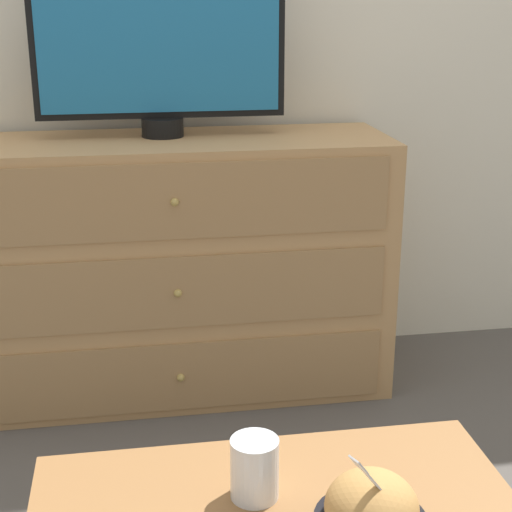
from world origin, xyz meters
The scene contains 4 objects.
ground_plane centered at (0.00, 0.00, 0.00)m, with size 12.00×12.00×0.00m, color #56514C.
dresser centered at (-0.04, -0.25, 0.41)m, with size 1.36×0.46×0.82m.
tv centered at (-0.05, -0.19, 1.10)m, with size 0.75×0.13×0.52m.
drink_cup centered at (0.04, -1.43, 0.43)m, with size 0.09×0.09×0.12m.
Camera 1 is at (-0.15, -2.62, 1.25)m, focal length 55.00 mm.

